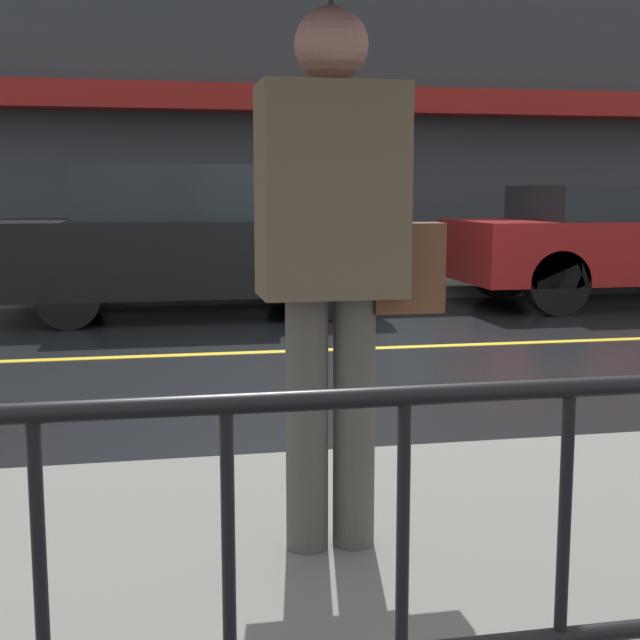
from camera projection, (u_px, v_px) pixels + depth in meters
The scene contains 7 objects.
ground_plane at pixel (342, 350), 7.66m from camera, with size 80.00×80.00×0.00m, color black.
sidewalk_far at pixel (270, 287), 11.87m from camera, with size 28.00×1.96×0.15m.
lane_marking at pixel (342, 349), 7.66m from camera, with size 25.20×0.12×0.01m.
building_storefront at pixel (257, 113), 12.59m from camera, with size 28.00×0.85×4.84m.
pedestrian at pixel (333, 63), 2.84m from camera, with size 0.93×0.93×2.18m.
car_black at pixel (187, 242), 9.64m from camera, with size 4.02×1.72×1.61m.
car_red at pixel (628, 241), 10.67m from camera, with size 4.25×1.78×1.41m.
Camera 1 is at (-1.67, -7.36, 1.36)m, focal length 50.00 mm.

